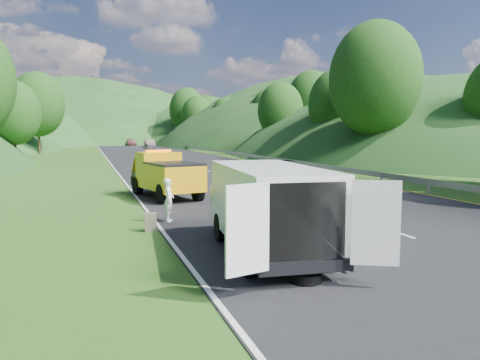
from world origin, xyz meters
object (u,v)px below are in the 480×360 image
object	(u,v)px
white_van	(267,204)
spare_tire	(305,283)
worker	(348,273)
suitcase	(151,222)
passing_suv	(284,183)
woman	(169,222)
tow_truck	(166,175)
child	(237,228)

from	to	relation	value
white_van	spare_tire	xyz separation A→B (m)	(-0.10, -2.47, -1.29)
worker	spare_tire	xyz separation A→B (m)	(-1.23, -0.34, 0.00)
worker	suitcase	world-z (taller)	worker
spare_tire	passing_suv	distance (m)	18.95
woman	worker	bearing A→B (deg)	-144.65
spare_tire	passing_suv	world-z (taller)	passing_suv
tow_truck	suitcase	xyz separation A→B (m)	(-1.68, -7.41, -0.80)
suitcase	tow_truck	bearing A→B (deg)	77.21
tow_truck	worker	world-z (taller)	tow_truck
child	suitcase	xyz separation A→B (m)	(-2.76, 0.33, 0.30)
spare_tire	child	bearing A→B (deg)	86.55
tow_truck	spare_tire	world-z (taller)	tow_truck
woman	spare_tire	bearing A→B (deg)	-154.24
suitcase	white_van	bearing A→B (deg)	-55.29
child	suitcase	world-z (taller)	suitcase
child	passing_suv	world-z (taller)	passing_suv
tow_truck	child	distance (m)	7.90
white_van	suitcase	xyz separation A→B (m)	(-2.51, 3.63, -0.99)
child	spare_tire	world-z (taller)	child
tow_truck	white_van	world-z (taller)	white_van
child	spare_tire	bearing A→B (deg)	-38.51
woman	white_van	bearing A→B (deg)	-147.45
tow_truck	worker	bearing A→B (deg)	-92.73
suitcase	passing_suv	bearing A→B (deg)	49.97
white_van	worker	xyz separation A→B (m)	(1.13, -2.13, -1.29)
child	passing_suv	xyz separation A→B (m)	(6.85, 11.77, 0.00)
white_van	child	xyz separation A→B (m)	(0.24, 3.29, -1.29)
child	worker	world-z (taller)	worker
tow_truck	spare_tire	distance (m)	13.57
woman	suitcase	world-z (taller)	woman
white_van	spare_tire	distance (m)	2.79
woman	spare_tire	size ratio (longest dim) A/B	2.28
child	tow_truck	bearing A→B (deg)	152.83
tow_truck	worker	distance (m)	13.35
white_van	suitcase	distance (m)	4.52
white_van	tow_truck	bearing A→B (deg)	99.61
white_van	worker	distance (m)	2.73
suitcase	woman	bearing A→B (deg)	59.29
woman	tow_truck	bearing A→B (deg)	5.35
suitcase	spare_tire	distance (m)	6.56
white_van	child	size ratio (longest dim) A/B	7.46
child	white_van	bearing A→B (deg)	-39.28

